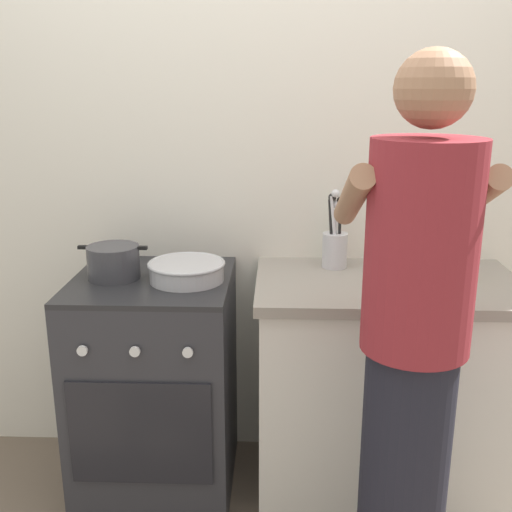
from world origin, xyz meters
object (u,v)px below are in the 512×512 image
(pot, at_px, (114,262))
(person, at_px, (412,360))
(utensil_crock, at_px, (335,245))
(spice_bottle, at_px, (395,276))
(oil_bottle, at_px, (444,254))
(mixing_bowl, at_px, (187,270))
(stove_range, at_px, (157,385))

(pot, relative_size, person, 0.15)
(utensil_crock, distance_m, person, 0.79)
(spice_bottle, distance_m, oil_bottle, 0.23)
(utensil_crock, bearing_deg, person, -78.48)
(mixing_bowl, bearing_deg, utensil_crock, 18.80)
(stove_range, relative_size, mixing_bowl, 3.09)
(pot, distance_m, mixing_bowl, 0.28)
(mixing_bowl, distance_m, oil_bottle, 0.97)
(stove_range, distance_m, person, 1.12)
(pot, bearing_deg, spice_bottle, -3.97)
(utensil_crock, relative_size, oil_bottle, 1.37)
(stove_range, distance_m, utensil_crock, 0.91)
(spice_bottle, bearing_deg, utensil_crock, 128.97)
(pot, bearing_deg, mixing_bowl, -4.23)
(person, bearing_deg, stove_range, 145.61)
(stove_range, xyz_separation_m, utensil_crock, (0.71, 0.17, 0.54))
(spice_bottle, xyz_separation_m, person, (-0.04, -0.51, -0.08))
(spice_bottle, bearing_deg, stove_range, 175.23)
(pot, xyz_separation_m, person, (1.00, -0.59, -0.10))
(pot, bearing_deg, utensil_crock, 11.50)
(pot, distance_m, person, 1.17)
(utensil_crock, bearing_deg, pot, -168.50)
(oil_bottle, bearing_deg, spice_bottle, -151.11)
(pot, height_order, mixing_bowl, pot)
(oil_bottle, height_order, person, person)
(stove_range, bearing_deg, person, -34.39)
(stove_range, bearing_deg, mixing_bowl, -9.67)
(spice_bottle, relative_size, person, 0.05)
(person, bearing_deg, spice_bottle, 85.17)
(spice_bottle, xyz_separation_m, oil_bottle, (0.20, 0.11, 0.05))
(stove_range, distance_m, mixing_bowl, 0.51)
(mixing_bowl, height_order, spice_bottle, spice_bottle)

